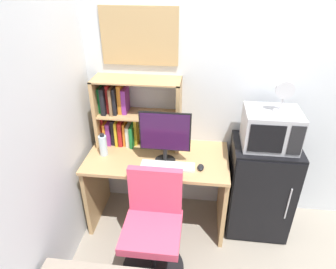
% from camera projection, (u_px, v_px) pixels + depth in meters
% --- Properties ---
extents(wall_back, '(6.40, 0.04, 2.60)m').
position_uv_depth(wall_back, '(315.00, 92.00, 2.53)').
color(wall_back, silver).
rests_on(wall_back, ground_plane).
extents(desk, '(1.26, 0.64, 0.76)m').
position_uv_depth(desk, '(158.00, 177.00, 2.75)').
color(desk, tan).
rests_on(desk, ground_plane).
extents(hutch_bookshelf, '(0.77, 0.27, 0.65)m').
position_uv_depth(hutch_bookshelf, '(126.00, 114.00, 2.69)').
color(hutch_bookshelf, tan).
rests_on(hutch_bookshelf, desk).
extents(monitor, '(0.43, 0.18, 0.47)m').
position_uv_depth(monitor, '(165.00, 135.00, 2.44)').
color(monitor, black).
rests_on(monitor, desk).
extents(keyboard, '(0.46, 0.12, 0.02)m').
position_uv_depth(keyboard, '(168.00, 166.00, 2.50)').
color(keyboard, silver).
rests_on(keyboard, desk).
extents(computer_mouse, '(0.05, 0.09, 0.03)m').
position_uv_depth(computer_mouse, '(201.00, 167.00, 2.47)').
color(computer_mouse, black).
rests_on(computer_mouse, desk).
extents(water_bottle, '(0.07, 0.07, 0.21)m').
position_uv_depth(water_bottle, '(103.00, 145.00, 2.62)').
color(water_bottle, silver).
rests_on(water_bottle, desk).
extents(mini_fridge, '(0.56, 0.49, 0.92)m').
position_uv_depth(mini_fridge, '(259.00, 187.00, 2.72)').
color(mini_fridge, black).
rests_on(mini_fridge, ground_plane).
extents(microwave, '(0.44, 0.36, 0.31)m').
position_uv_depth(microwave, '(271.00, 129.00, 2.42)').
color(microwave, '#ADADB2').
rests_on(microwave, mini_fridge).
extents(desk_fan, '(0.14, 0.11, 0.25)m').
position_uv_depth(desk_fan, '(284.00, 95.00, 2.26)').
color(desk_fan, silver).
rests_on(desk_fan, microwave).
extents(desk_chair, '(0.52, 0.52, 0.90)m').
position_uv_depth(desk_chair, '(153.00, 231.00, 2.36)').
color(desk_chair, black).
rests_on(desk_chair, ground_plane).
extents(wall_corkboard, '(0.65, 0.02, 0.47)m').
position_uv_depth(wall_corkboard, '(139.00, 36.00, 2.45)').
color(wall_corkboard, tan).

